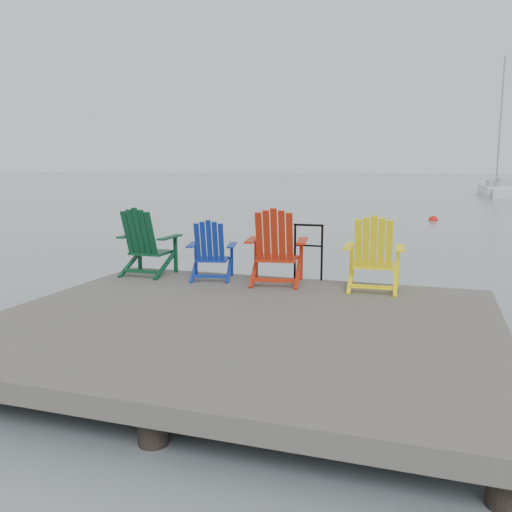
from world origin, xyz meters
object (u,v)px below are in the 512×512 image
(chair_blue, at_px, (211,250))
(sailboat_near, at_px, (496,191))
(chair_green, at_px, (146,242))
(buoy_b, at_px, (258,221))
(chair_yellow, at_px, (374,254))
(handrail, at_px, (308,246))
(buoy_a, at_px, (433,220))
(chair_red, at_px, (276,247))

(chair_blue, height_order, sailboat_near, sailboat_near)
(sailboat_near, bearing_deg, chair_blue, -102.69)
(chair_green, bearing_deg, buoy_b, 101.05)
(chair_yellow, distance_m, sailboat_near, 40.04)
(chair_blue, xyz_separation_m, sailboat_near, (7.95, 39.67, -0.63))
(handrail, distance_m, buoy_b, 14.66)
(chair_yellow, bearing_deg, buoy_a, 83.82)
(chair_red, relative_size, chair_yellow, 1.06)
(chair_green, distance_m, sailboat_near, 40.71)
(chair_green, relative_size, chair_red, 0.96)
(handrail, xyz_separation_m, chair_blue, (-1.48, -0.49, -0.06))
(sailboat_near, height_order, buoy_a, sailboat_near)
(chair_blue, bearing_deg, buoy_b, 90.08)
(chair_red, relative_size, buoy_b, 3.51)
(chair_red, height_order, chair_yellow, chair_red)
(chair_blue, distance_m, buoy_b, 14.66)
(buoy_a, distance_m, buoy_b, 7.58)
(chair_green, xyz_separation_m, buoy_b, (-2.65, 14.12, -1.06))
(chair_blue, distance_m, chair_yellow, 2.56)
(handrail, relative_size, buoy_a, 2.26)
(handrail, xyz_separation_m, buoy_b, (-5.29, 13.63, -1.04))
(buoy_b, bearing_deg, chair_green, -79.38)
(handrail, bearing_deg, buoy_a, 83.51)
(sailboat_near, bearing_deg, handrail, -100.74)
(chair_blue, bearing_deg, sailboat_near, 63.62)
(handrail, bearing_deg, chair_blue, -161.49)
(handrail, relative_size, chair_red, 0.78)
(chair_green, relative_size, buoy_b, 3.37)
(chair_red, xyz_separation_m, sailboat_near, (6.87, 39.67, -0.73))
(chair_green, distance_m, chair_yellow, 3.73)
(chair_blue, xyz_separation_m, chair_yellow, (2.56, 0.00, 0.07))
(buoy_b, bearing_deg, chair_red, -70.88)
(sailboat_near, xyz_separation_m, buoy_b, (-11.77, -25.55, -0.36))
(chair_green, bearing_deg, sailboat_near, 77.48)
(chair_blue, bearing_deg, chair_red, -15.36)
(chair_green, height_order, chair_blue, chair_green)
(chair_green, height_order, buoy_b, chair_green)
(handrail, xyz_separation_m, buoy_a, (1.84, 16.20, -1.04))
(sailboat_near, bearing_deg, chair_red, -101.18)
(handrail, relative_size, buoy_b, 2.72)
(chair_yellow, relative_size, buoy_b, 3.31)
(chair_red, bearing_deg, buoy_a, 72.65)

